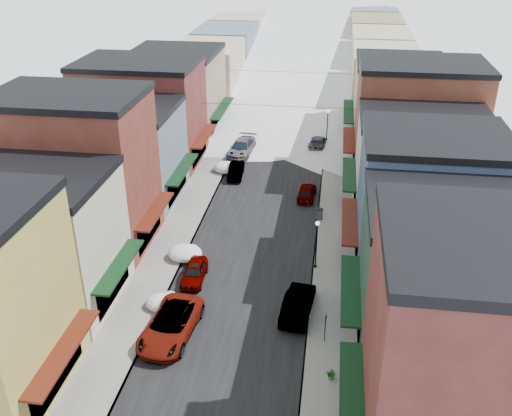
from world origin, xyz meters
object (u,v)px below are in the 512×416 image
(car_dark_hatch, at_px, (236,171))
(streetlamp_near, at_px, (317,239))
(trash_can, at_px, (320,214))
(car_green_sedan, at_px, (298,304))
(car_silver_sedan, at_px, (194,272))
(car_white_suv, at_px, (171,325))

(car_dark_hatch, height_order, streetlamp_near, streetlamp_near)
(car_dark_hatch, bearing_deg, trash_can, -46.40)
(car_green_sedan, relative_size, trash_can, 5.01)
(car_silver_sedan, height_order, streetlamp_near, streetlamp_near)
(car_dark_hatch, bearing_deg, car_green_sedan, -73.31)
(car_silver_sedan, relative_size, streetlamp_near, 0.99)
(car_green_sedan, bearing_deg, car_dark_hatch, -63.72)
(car_green_sedan, distance_m, streetlamp_near, 6.09)
(car_silver_sedan, bearing_deg, car_white_suv, -91.17)
(car_silver_sedan, height_order, car_green_sedan, car_green_sedan)
(car_white_suv, distance_m, trash_can, 19.05)
(trash_can, relative_size, streetlamp_near, 0.25)
(car_silver_sedan, distance_m, car_dark_hatch, 18.90)
(car_white_suv, xyz_separation_m, car_silver_sedan, (-0.02, 6.36, -0.19))
(car_white_suv, bearing_deg, car_silver_sedan, 95.50)
(trash_can, bearing_deg, streetlamp_near, -90.00)
(car_silver_sedan, distance_m, trash_can, 13.72)
(car_white_suv, distance_m, car_green_sedan, 8.51)
(car_white_suv, bearing_deg, trash_can, 68.19)
(car_white_suv, height_order, car_dark_hatch, car_white_suv)
(car_silver_sedan, xyz_separation_m, streetlamp_near, (8.72, 2.78, 1.96))
(car_white_suv, height_order, streetlamp_near, streetlamp_near)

